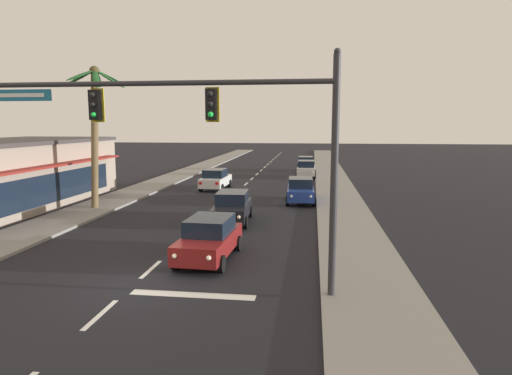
% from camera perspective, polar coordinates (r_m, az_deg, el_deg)
% --- Properties ---
extents(ground_plane, '(220.00, 220.00, 0.00)m').
position_cam_1_polar(ground_plane, '(15.55, -15.66, -12.11)').
color(ground_plane, black).
extents(sidewalk_right, '(3.20, 110.00, 0.14)m').
position_cam_1_polar(sidewalk_right, '(33.84, 10.54, -0.82)').
color(sidewalk_right, gray).
rests_on(sidewalk_right, ground).
extents(sidewalk_left, '(3.20, 110.00, 0.14)m').
position_cam_1_polar(sidewalk_left, '(36.45, -14.76, -0.31)').
color(sidewalk_left, gray).
rests_on(sidewalk_left, ground).
extents(lane_markings, '(4.28, 88.21, 0.01)m').
position_cam_1_polar(lane_markings, '(34.37, -1.85, -0.66)').
color(lane_markings, silver).
rests_on(lane_markings, ground).
extents(traffic_signal_mast, '(11.14, 0.41, 7.48)m').
position_cam_1_polar(traffic_signal_mast, '(13.34, -4.99, 7.89)').
color(traffic_signal_mast, '#2D2D33').
rests_on(traffic_signal_mast, ground).
extents(sedan_lead_at_stop_bar, '(2.11, 4.51, 1.68)m').
position_cam_1_polar(sedan_lead_at_stop_bar, '(17.53, -6.11, -6.58)').
color(sedan_lead_at_stop_bar, maroon).
rests_on(sedan_lead_at_stop_bar, ground).
extents(sedan_third_in_queue, '(2.11, 4.51, 1.68)m').
position_cam_1_polar(sedan_third_in_queue, '(23.95, -3.12, -2.52)').
color(sedan_third_in_queue, black).
rests_on(sedan_third_in_queue, ground).
extents(sedan_oncoming_far, '(2.07, 4.50, 1.68)m').
position_cam_1_polar(sedan_oncoming_far, '(36.11, -5.29, 1.11)').
color(sedan_oncoming_far, silver).
rests_on(sedan_oncoming_far, ground).
extents(sedan_parked_nearest_kerb, '(1.96, 4.46, 1.68)m').
position_cam_1_polar(sedan_parked_nearest_kerb, '(44.54, 6.56, 2.44)').
color(sedan_parked_nearest_kerb, silver).
rests_on(sedan_parked_nearest_kerb, ground).
extents(sedan_parked_mid_kerb, '(2.07, 4.50, 1.68)m').
position_cam_1_polar(sedan_parked_mid_kerb, '(50.04, 6.51, 3.08)').
color(sedan_parked_mid_kerb, silver).
rests_on(sedan_parked_mid_kerb, ground).
extents(sedan_parked_far_kerb, '(2.07, 4.50, 1.68)m').
position_cam_1_polar(sedan_parked_far_kerb, '(30.17, 5.82, -0.31)').
color(sedan_parked_far_kerb, navy).
rests_on(sedan_parked_far_kerb, ground).
extents(palm_left_second, '(3.85, 3.85, 8.81)m').
position_cam_1_polar(palm_left_second, '(28.84, -20.24, 8.54)').
color(palm_left_second, brown).
rests_on(palm_left_second, ground).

